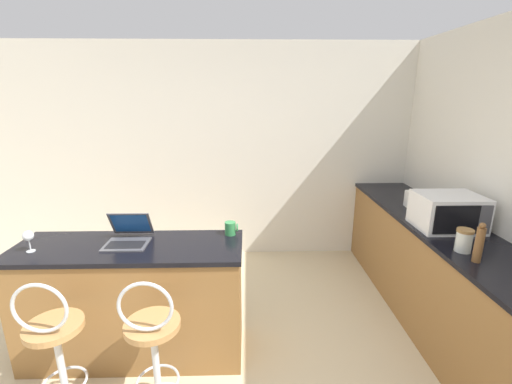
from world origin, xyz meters
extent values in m
cube|color=silver|center=(0.00, 2.71, 1.30)|extent=(12.00, 0.06, 2.60)
cube|color=olive|center=(-0.51, 0.88, 0.45)|extent=(1.65, 0.54, 0.89)
cube|color=black|center=(-0.51, 0.88, 0.91)|extent=(1.68, 0.57, 0.03)
cube|color=olive|center=(2.05, 1.09, 0.45)|extent=(0.59, 3.18, 0.89)
cube|color=black|center=(2.05, 1.09, 0.91)|extent=(0.62, 3.21, 0.03)
cylinder|color=silver|center=(-0.81, 0.34, 0.32)|extent=(0.04, 0.04, 0.62)
torus|color=silver|center=(-0.81, 0.34, 0.22)|extent=(0.28, 0.28, 0.02)
cylinder|color=#B7844C|center=(-0.81, 0.34, 0.64)|extent=(0.34, 0.34, 0.04)
torus|color=silver|center=(-0.81, 0.25, 0.83)|extent=(0.32, 0.02, 0.32)
cylinder|color=silver|center=(-0.21, 0.34, 0.32)|extent=(0.04, 0.04, 0.62)
torus|color=silver|center=(-0.21, 0.34, 0.22)|extent=(0.28, 0.28, 0.02)
cylinder|color=#B7844C|center=(-0.21, 0.34, 0.64)|extent=(0.34, 0.34, 0.04)
torus|color=silver|center=(-0.21, 0.25, 0.83)|extent=(0.32, 0.02, 0.32)
cube|color=#47474C|center=(-0.52, 0.89, 0.93)|extent=(0.31, 0.24, 0.01)
cube|color=black|center=(-0.52, 0.87, 0.94)|extent=(0.26, 0.13, 0.00)
cube|color=#47474C|center=(-0.52, 1.02, 1.05)|extent=(0.31, 0.12, 0.20)
cube|color=#19478C|center=(-0.52, 1.02, 1.05)|extent=(0.27, 0.10, 0.17)
cube|color=white|center=(2.02, 1.16, 1.07)|extent=(0.49, 0.39, 0.29)
cube|color=black|center=(1.98, 0.96, 1.07)|extent=(0.35, 0.01, 0.23)
cube|color=#4C4C51|center=(2.20, 0.97, 1.07)|extent=(0.10, 0.01, 0.23)
cube|color=silver|center=(2.05, 1.62, 1.01)|extent=(0.22, 0.31, 0.16)
cube|color=black|center=(2.00, 1.62, 1.09)|extent=(0.05, 0.22, 0.00)
cube|color=black|center=(2.09, 1.62, 1.09)|extent=(0.05, 0.22, 0.00)
cube|color=black|center=(1.93, 1.62, 1.04)|extent=(0.02, 0.02, 0.02)
cylinder|color=#338447|center=(0.23, 1.07, 0.98)|extent=(0.09, 0.09, 0.10)
torus|color=#338447|center=(0.29, 1.07, 0.98)|extent=(0.01, 0.07, 0.07)
cylinder|color=silver|center=(1.89, 0.72, 1.00)|extent=(0.11, 0.11, 0.15)
cylinder|color=olive|center=(1.89, 0.72, 1.08)|extent=(0.11, 0.11, 0.02)
cylinder|color=brown|center=(1.89, 0.56, 1.05)|extent=(0.05, 0.05, 0.24)
sphere|color=brown|center=(1.89, 0.56, 1.18)|extent=(0.04, 0.04, 0.04)
cylinder|color=silver|center=(-1.16, 0.80, 0.93)|extent=(0.06, 0.06, 0.00)
cylinder|color=silver|center=(-1.16, 0.80, 0.97)|extent=(0.01, 0.01, 0.08)
sphere|color=silver|center=(-1.16, 0.80, 1.05)|extent=(0.07, 0.07, 0.07)
camera|label=1|loc=(0.37, -1.46, 1.99)|focal=24.00mm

